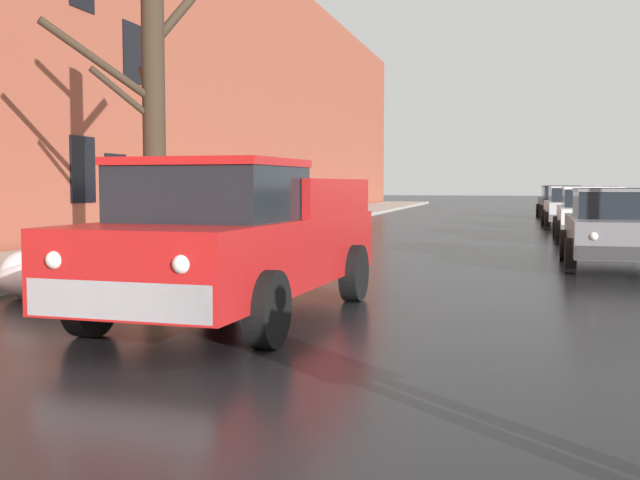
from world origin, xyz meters
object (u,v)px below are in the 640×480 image
(bare_tree_second_along_sidewalk, at_px, (151,100))
(sedan_silver_parked_far_down_block, at_px, (573,206))
(pickup_truck_red_approaching_near_lane, at_px, (235,240))
(fire_hydrant, at_px, (79,258))
(sedan_white_parked_kerbside_mid, at_px, (591,212))
(sedan_black_queued_behind_truck, at_px, (561,201))
(sedan_grey_parked_kerbside_close, at_px, (616,226))

(bare_tree_second_along_sidewalk, bearing_deg, sedan_silver_parked_far_down_block, 61.07)
(pickup_truck_red_approaching_near_lane, relative_size, fire_hydrant, 7.38)
(sedan_white_parked_kerbside_mid, bearing_deg, pickup_truck_red_approaching_near_lane, -110.09)
(bare_tree_second_along_sidewalk, distance_m, sedan_black_queued_behind_truck, 24.27)
(sedan_white_parked_kerbside_mid, bearing_deg, sedan_silver_parked_far_down_block, 90.49)
(sedan_silver_parked_far_down_block, bearing_deg, fire_hydrant, -116.13)
(sedan_white_parked_kerbside_mid, relative_size, sedan_black_queued_behind_truck, 1.05)
(pickup_truck_red_approaching_near_lane, relative_size, sedan_white_parked_kerbside_mid, 1.23)
(sedan_black_queued_behind_truck, height_order, fire_hydrant, sedan_black_queued_behind_truck)
(sedan_black_queued_behind_truck, distance_m, fire_hydrant, 26.33)
(bare_tree_second_along_sidewalk, height_order, sedan_silver_parked_far_down_block, bare_tree_second_along_sidewalk)
(sedan_black_queued_behind_truck, xyz_separation_m, fire_hydrant, (-8.34, -24.97, -0.40))
(sedan_silver_parked_far_down_block, bearing_deg, sedan_white_parked_kerbside_mid, -89.51)
(sedan_grey_parked_kerbside_close, height_order, sedan_silver_parked_far_down_block, same)
(bare_tree_second_along_sidewalk, bearing_deg, pickup_truck_red_approaching_near_lane, -55.04)
(bare_tree_second_along_sidewalk, relative_size, sedan_grey_parked_kerbside_close, 1.41)
(sedan_silver_parked_far_down_block, xyz_separation_m, fire_hydrant, (-8.37, -17.07, -0.40))
(sedan_black_queued_behind_truck, bearing_deg, sedan_white_parked_kerbside_mid, -89.66)
(bare_tree_second_along_sidewalk, xyz_separation_m, sedan_white_parked_kerbside_mid, (8.26, 8.56, -2.25))
(sedan_silver_parked_far_down_block, distance_m, fire_hydrant, 19.02)
(pickup_truck_red_approaching_near_lane, bearing_deg, bare_tree_second_along_sidewalk, 124.96)
(pickup_truck_red_approaching_near_lane, height_order, fire_hydrant, pickup_truck_red_approaching_near_lane)
(sedan_white_parked_kerbside_mid, xyz_separation_m, sedan_silver_parked_far_down_block, (-0.05, 6.28, 0.00))
(pickup_truck_red_approaching_near_lane, xyz_separation_m, sedan_black_queued_behind_truck, (4.81, 27.56, -0.13))
(bare_tree_second_along_sidewalk, height_order, sedan_white_parked_kerbside_mid, bare_tree_second_along_sidewalk)
(pickup_truck_red_approaching_near_lane, relative_size, sedan_black_queued_behind_truck, 1.29)
(sedan_black_queued_behind_truck, bearing_deg, sedan_grey_parked_kerbside_close, -90.13)
(bare_tree_second_along_sidewalk, relative_size, sedan_silver_parked_far_down_block, 1.39)
(pickup_truck_red_approaching_near_lane, distance_m, sedan_white_parked_kerbside_mid, 14.24)
(sedan_grey_parked_kerbside_close, height_order, sedan_white_parked_kerbside_mid, same)
(bare_tree_second_along_sidewalk, bearing_deg, sedan_black_queued_behind_truck, 70.23)
(sedan_grey_parked_kerbside_close, bearing_deg, sedan_white_parked_kerbside_mid, 88.88)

